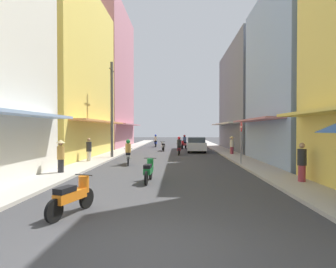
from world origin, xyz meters
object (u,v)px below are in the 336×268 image
Objects in this scene: motorbike_silver at (163,146)px; motorbike_maroon at (179,147)px; parked_car at (196,144)px; pedestrian_far at (302,164)px; motorbike_red at (184,143)px; motorbike_orange at (73,195)px; motorbike_white at (128,153)px; pedestrian_midway at (89,150)px; motorbike_blue at (156,141)px; utility_pole at (112,109)px; pedestrian_foreground at (232,144)px; pedestrian_crossing at (61,155)px; motorbike_green at (149,170)px; street_sign_no_entry at (241,137)px.

motorbike_silver is 4.53m from motorbike_maroon.
pedestrian_far reaches higher than parked_car.
motorbike_orange is at bearing -98.14° from motorbike_red.
motorbike_white is 1.11× the size of pedestrian_midway.
motorbike_blue is (-1.26, 6.31, 0.20)m from motorbike_silver.
motorbike_silver is 0.25× the size of utility_pole.
pedestrian_crossing reaches higher than pedestrian_foreground.
pedestrian_crossing is 1.05× the size of pedestrian_midway.
pedestrian_far reaches higher than motorbike_maroon.
motorbike_blue and motorbike_maroon have the same top height.
motorbike_orange is at bearing -63.90° from pedestrian_crossing.
pedestrian_crossing is at bearing 159.91° from motorbike_green.
motorbike_silver is 7.54m from pedestrian_foreground.
motorbike_orange is at bearing -80.46° from utility_pole.
pedestrian_foreground reaches higher than motorbike_white.
pedestrian_foreground is 0.62× the size of street_sign_no_entry.
motorbike_red is at bearing 117.05° from pedestrian_foreground.
motorbike_silver is 0.68× the size of street_sign_no_entry.
motorbike_silver is at bearing 74.27° from pedestrian_crossing.
motorbike_red is 1.07× the size of pedestrian_midway.
pedestrian_crossing is at bearing 116.10° from motorbike_orange.
motorbike_blue is at bearing 124.36° from pedestrian_foreground.
pedestrian_crossing is at bearing -87.58° from pedestrian_midway.
pedestrian_midway is at bearing 162.68° from motorbike_white.
parked_car is at bearing 61.06° from motorbike_maroon.
utility_pole is 2.73× the size of street_sign_no_entry.
motorbike_silver is at bearing -125.00° from motorbike_red.
motorbike_orange is 1.03× the size of pedestrian_crossing.
motorbike_red is 14.66m from pedestrian_midway.
utility_pole is (0.90, 2.60, 2.89)m from pedestrian_midway.
parked_car is at bearing 101.51° from pedestrian_far.
pedestrian_crossing is (-4.44, 1.62, 0.45)m from motorbike_green.
motorbike_red and motorbike_white have the same top height.
motorbike_green is at bearing -101.23° from parked_car.
street_sign_no_entry is at bearing -77.67° from motorbike_red.
motorbike_blue is 1.11× the size of pedestrian_midway.
street_sign_no_entry reaches higher than parked_car.
motorbike_maroon is 1.11× the size of pedestrian_midway.
pedestrian_foreground is (7.68, 6.38, 0.22)m from motorbike_white.
pedestrian_crossing is at bearing -134.83° from pedestrian_foreground.
pedestrian_foreground reaches higher than pedestrian_midway.
pedestrian_crossing reaches higher than motorbike_maroon.
street_sign_no_entry is (5.32, -11.07, 1.21)m from motorbike_silver.
pedestrian_far is at bearing -43.19° from utility_pole.
street_sign_no_entry reaches higher than pedestrian_midway.
motorbike_blue is 1.01× the size of motorbike_white.
pedestrian_crossing is 4.78m from pedestrian_midway.
motorbike_blue is 13.02m from pedestrian_foreground.
pedestrian_foreground is (7.29, 16.30, 0.42)m from motorbike_orange.
motorbike_white is at bearing -140.26° from pedestrian_foreground.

